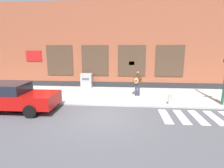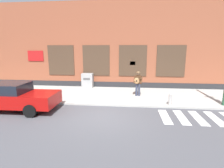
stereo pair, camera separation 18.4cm
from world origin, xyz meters
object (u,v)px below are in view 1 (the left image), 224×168
Objects in this scene: utility_box at (87,81)px; fire_hydrant at (170,99)px; busker at (137,82)px; red_car at (13,97)px.

utility_box is 1.73× the size of fire_hydrant.
fire_hydrant is at bearing -44.14° from busker.
busker reaches higher than fire_hydrant.
busker reaches higher than red_car.
red_car is at bearing -116.28° from utility_box.
red_car is at bearing -169.87° from fire_hydrant.
red_car is 3.81× the size of utility_box.
utility_box is at bearing 151.60° from busker.
red_car is 7.61m from busker.
utility_box is at bearing 63.72° from red_car.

